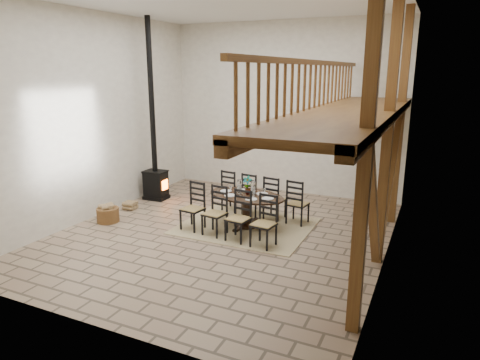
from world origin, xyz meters
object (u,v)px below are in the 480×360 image
at_px(dining_table, 246,211).
at_px(log_stack, 130,205).
at_px(wood_stove, 155,160).
at_px(log_basket, 108,214).

xyz_separation_m(dining_table, log_stack, (-3.34, -0.12, -0.29)).
height_order(wood_stove, log_basket, wood_stove).
height_order(dining_table, log_stack, dining_table).
relative_size(dining_table, log_stack, 7.69).
distance_m(dining_table, log_stack, 3.36).
relative_size(wood_stove, log_basket, 9.32).
xyz_separation_m(wood_stove, log_basket, (0.08, -2.10, -0.94)).
bearing_deg(wood_stove, dining_table, -18.87).
distance_m(dining_table, wood_stove, 3.50).
distance_m(wood_stove, log_basket, 2.30).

